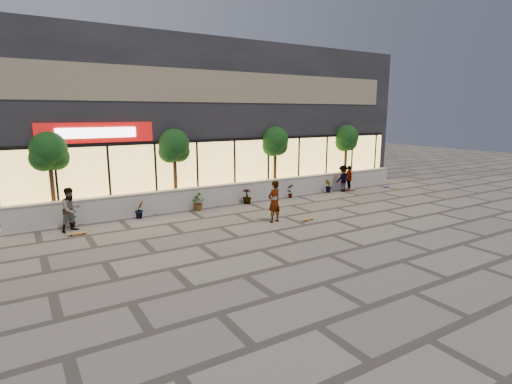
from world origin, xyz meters
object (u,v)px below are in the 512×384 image
skater_center (274,202)px  skateboard_center (308,219)px  skateboard_left (77,233)px  tree_midwest (174,148)px  skater_right_far (343,178)px  tree_east (346,140)px  tree_mideast (275,143)px  skateboard_right_near (350,190)px  tree_west (49,154)px  skater_left (71,210)px  skater_right_near (349,178)px  skateboard_right_far (386,186)px

skater_center → skateboard_center: 1.74m
skateboard_center → skateboard_left: skateboard_left is taller
tree_midwest → skater_right_far: (10.00, -1.40, -2.19)m
tree_midwest → tree_east: size_ratio=1.00×
tree_mideast → tree_east: size_ratio=1.00×
skater_right_far → skateboard_center: (-5.98, -4.13, -0.72)m
skater_center → skateboard_right_near: size_ratio=2.35×
skater_right_far → skateboard_left: size_ratio=2.13×
tree_east → skateboard_center: (-7.48, -5.53, -2.91)m
tree_west → skater_left: size_ratio=2.20×
tree_east → skater_right_far: size_ratio=2.47×
skater_left → skateboard_center: skater_left is taller
skateboard_right_near → skater_left: bearing=-172.4°
tree_east → skateboard_right_near: 3.42m
tree_west → skateboard_left: tree_west is taller
tree_mideast → skateboard_left: tree_mideast is taller
skater_center → skateboard_center: skater_center is taller
tree_mideast → skateboard_left: (-10.98, -2.54, -2.91)m
skateboard_left → skater_right_near: bearing=3.0°
skateboard_right_near → skateboard_right_far: bearing=-1.3°
skateboard_center → skateboard_left: (-8.99, 3.00, 0.00)m
tree_midwest → skater_left: (-5.05, -1.83, -2.10)m
tree_mideast → skateboard_right_far: (7.30, -1.88, -2.91)m
tree_midwest → tree_east: 11.50m
tree_east → skateboard_left: bearing=-171.2°
skater_right_far → skater_center: bearing=22.2°
tree_midwest → skater_center: size_ratio=2.15×
tree_east → skater_left: 16.78m
tree_west → tree_east: 17.00m
skater_right_near → skateboard_left: skater_right_near is taller
skater_right_far → skater_right_near: bearing=176.6°
tree_mideast → skater_right_far: size_ratio=2.47×
tree_mideast → skater_right_far: (4.00, -1.40, -2.19)m
tree_midwest → skater_left: bearing=-160.0°
skateboard_left → skateboard_right_near: skateboard_right_near is taller
tree_east → skater_left: (-16.55, -1.83, -2.10)m
skater_left → skateboard_right_far: size_ratio=2.25×
tree_mideast → tree_west: bearing=180.0°
skater_center → skater_left: skater_center is taller
tree_midwest → tree_east: same height
tree_west → tree_midwest: 5.50m
skater_center → skater_left: (-7.67, 3.11, -0.02)m
tree_west → skateboard_center: 11.39m
tree_midwest → skater_right_far: bearing=-8.0°
skater_right_far → skateboard_center: bearing=31.2°
tree_west → skater_right_near: (15.98, -1.40, -2.22)m
tree_east → skateboard_right_near: (-1.00, -1.50, -2.91)m
tree_east → skater_right_near: size_ratio=2.55×
tree_west → tree_mideast: size_ratio=1.00×
tree_west → tree_midwest: bearing=0.0°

